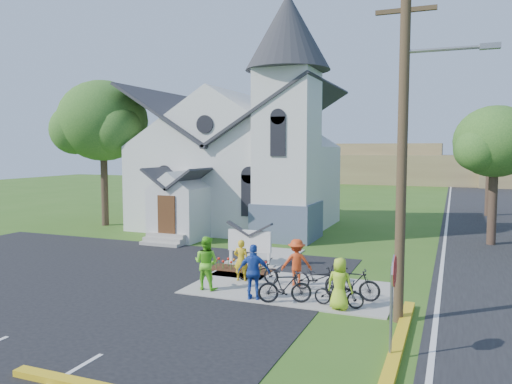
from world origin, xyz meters
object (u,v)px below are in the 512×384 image
at_px(utility_pole, 405,130).
at_px(bike_3, 352,284).
at_px(bike_0, 257,270).
at_px(bike_1, 285,287).
at_px(church_sign, 250,241).
at_px(bike_4, 339,293).
at_px(cyclist_2, 254,272).
at_px(stop_sign, 393,285).
at_px(cyclist_3, 297,262).
at_px(bike_2, 317,278).
at_px(cyclist_4, 340,284).
at_px(cyclist_1, 206,263).
at_px(cyclist_0, 241,260).

bearing_deg(utility_pole, bike_3, 139.89).
height_order(bike_0, bike_1, bike_1).
height_order(church_sign, bike_3, church_sign).
bearing_deg(bike_3, bike_1, 115.20).
bearing_deg(bike_4, cyclist_2, 98.47).
bearing_deg(bike_4, bike_0, 66.51).
relative_size(stop_sign, cyclist_3, 1.49).
xyz_separation_m(stop_sign, bike_1, (-3.62, 3.00, -1.22)).
distance_m(cyclist_2, cyclist_3, 2.19).
bearing_deg(bike_2, bike_0, 92.28).
distance_m(church_sign, cyclist_2, 4.81).
height_order(bike_0, bike_4, bike_0).
xyz_separation_m(bike_1, cyclist_4, (1.74, 0.00, 0.28)).
relative_size(church_sign, cyclist_1, 1.20).
bearing_deg(bike_0, church_sign, 35.52).
bearing_deg(church_sign, stop_sign, -48.12).
bearing_deg(bike_2, utility_pole, -110.93).
xyz_separation_m(stop_sign, bike_2, (-2.97, 4.55, -1.25)).
bearing_deg(bike_0, bike_3, -96.31).
height_order(church_sign, bike_0, church_sign).
relative_size(cyclist_2, cyclist_4, 1.13).
distance_m(cyclist_1, cyclist_4, 4.78).
xyz_separation_m(cyclist_1, bike_4, (4.68, -0.21, -0.51)).
bearing_deg(church_sign, bike_3, -34.00).
distance_m(utility_pole, bike_3, 5.27).
distance_m(cyclist_2, bike_4, 2.77).
bearing_deg(cyclist_4, stop_sign, 127.48).
bearing_deg(cyclist_2, cyclist_0, -67.05).
bearing_deg(bike_0, bike_2, -92.15).
relative_size(church_sign, bike_3, 1.25).
xyz_separation_m(utility_pole, stop_sign, (0.07, -2.70, -3.62)).
xyz_separation_m(cyclist_0, cyclist_4, (4.07, -1.93, 0.03)).
relative_size(cyclist_2, bike_2, 0.98).
height_order(bike_0, cyclist_1, cyclist_1).
bearing_deg(bike_2, cyclist_4, -133.20).
height_order(cyclist_1, bike_2, cyclist_1).
bearing_deg(cyclist_3, cyclist_1, 9.84).
relative_size(bike_0, bike_3, 0.98).
distance_m(church_sign, bike_4, 6.27).
bearing_deg(cyclist_4, cyclist_0, -19.97).
bearing_deg(bike_1, cyclist_4, -111.76).
bearing_deg(cyclist_3, bike_3, 135.95).
distance_m(church_sign, utility_pole, 9.18).
xyz_separation_m(church_sign, bike_1, (3.02, -4.40, -0.47)).
distance_m(cyclist_0, cyclist_2, 2.32).
bearing_deg(cyclist_3, cyclist_0, -16.64).
bearing_deg(stop_sign, bike_4, 120.87).
height_order(cyclist_2, bike_4, cyclist_2).
height_order(bike_1, bike_2, bike_1).
relative_size(bike_3, cyclist_4, 1.11).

